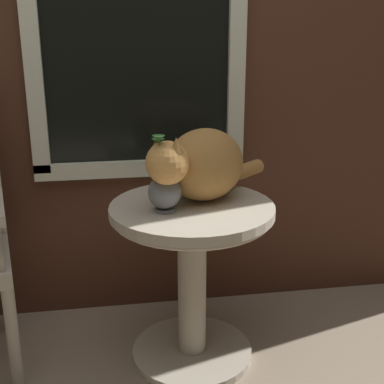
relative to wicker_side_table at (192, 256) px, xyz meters
name	(u,v)px	position (x,y,z in m)	size (l,w,h in m)	color
back_wall	(128,17)	(-0.19, 0.45, 0.86)	(4.00, 0.07, 2.60)	#47281C
wicker_side_table	(192,256)	(0.00, 0.00, 0.00)	(0.61, 0.61, 0.64)	#B2A893
cat	(201,164)	(0.04, 0.05, 0.34)	(0.52, 0.46, 0.28)	#AD7A3D
pewter_vase_with_ivy	(164,188)	(-0.11, -0.05, 0.29)	(0.12, 0.12, 0.28)	slate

